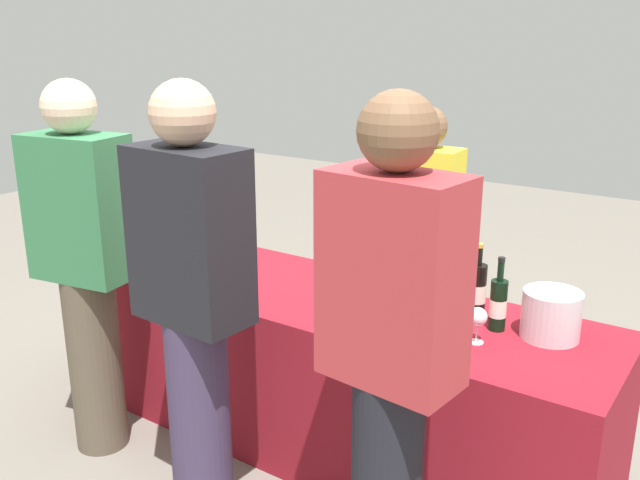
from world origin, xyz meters
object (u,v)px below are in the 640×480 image
Objects in this scene: wine_glass_4 at (478,318)px; server_pouring at (421,243)px; wine_glass_3 at (367,299)px; guest_0 at (85,261)px; wine_bottle_3 at (419,274)px; ice_bucket at (551,315)px; wine_glass_2 at (341,296)px; guest_1 at (193,299)px; wine_glass_1 at (169,247)px; guest_2 at (391,354)px; wine_bottle_4 at (477,289)px; wine_glass_0 at (149,244)px; wine_bottle_5 at (498,304)px; wine_bottle_2 at (380,264)px; wine_bottle_1 at (347,262)px; wine_bottle_0 at (237,240)px.

wine_glass_4 is 0.09× the size of server_pouring.
wine_glass_3 is 0.08× the size of guest_0.
wine_bottle_3 is 2.21× the size of wine_glass_4.
ice_bucket is 1.97m from guest_0.
wine_glass_2 is 0.63m from guest_1.
guest_2 is at bearing -20.86° from wine_glass_1.
wine_glass_1 is at bearing -173.32° from ice_bucket.
wine_glass_0 is at bearing -169.98° from wine_bottle_4.
wine_glass_1 is at bearing 144.71° from guest_1.
guest_0 reaches higher than server_pouring.
ice_bucket is 0.13× the size of guest_1.
wine_bottle_4 is 0.73m from server_pouring.
guest_1 is at bearing -138.23° from wine_bottle_5.
wine_bottle_3 is at bearing 112.78° from server_pouring.
wine_glass_4 is (0.38, -0.27, -0.01)m from wine_bottle_3.
wine_glass_2 is at bearing -87.01° from wine_bottle_2.
wine_glass_1 is at bearing -164.22° from wine_bottle_2.
wine_bottle_5 is at bearing -15.68° from wine_bottle_3.
guest_0 is (-0.86, -0.79, 0.06)m from wine_bottle_1.
guest_1 reaches higher than wine_glass_3.
wine_glass_3 is (1.19, -0.04, -0.00)m from wine_glass_1.
wine_bottle_3 is at bearing 2.80° from wine_bottle_0.
wine_glass_3 is 0.83m from server_pouring.
wine_glass_1 is at bearing -170.49° from wine_bottle_4.
ice_bucket is (1.60, -0.02, -0.02)m from wine_bottle_0.
ice_bucket reaches higher than wine_glass_2.
ice_bucket reaches higher than wine_glass_1.
guest_2 reaches higher than wine_glass_3.
wine_bottle_1 is 0.53m from server_pouring.
wine_bottle_0 is 0.64m from wine_bottle_1.
server_pouring is at bearing 37.23° from wine_glass_1.
guest_2 is at bearing -68.63° from wine_bottle_3.
wine_bottle_1 is 0.20× the size of server_pouring.
wine_bottle_3 is at bearing 2.63° from wine_bottle_1.
wine_glass_4 is 0.98m from server_pouring.
wine_bottle_3 is 1.01× the size of wine_bottle_4.
server_pouring is (-0.23, 0.49, -0.03)m from wine_bottle_3.
wine_bottle_5 is 2.10× the size of wine_glass_4.
wine_glass_2 is at bearing -168.28° from wine_glass_3.
wine_glass_4 is at bearing -35.55° from wine_bottle_3.
wine_bottle_0 is 1.03× the size of wine_bottle_5.
ice_bucket is at bearing 143.59° from server_pouring.
wine_bottle_1 is at bearing -169.78° from wine_bottle_2.
guest_1 is at bearing -118.14° from wine_glass_2.
wine_bottle_2 reaches higher than wine_glass_4.
wine_bottle_2 is 1.09m from wine_glass_1.
wine_glass_3 is at bearing -101.78° from wine_bottle_3.
wine_bottle_2 is 1.44× the size of ice_bucket.
wine_bottle_4 is 0.18× the size of guest_2.
guest_1 reaches higher than wine_bottle_4.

